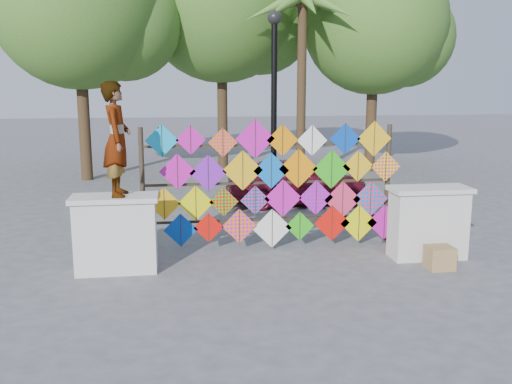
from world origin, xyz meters
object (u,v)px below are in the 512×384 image
vendor_woman (117,139)px  sedan (297,181)px  kite_rack (277,185)px  lamppost (274,101)px

vendor_woman → sedan: (3.93, 4.66, -1.58)m
kite_rack → sedan: bearing=72.4°
kite_rack → lamppost: bearing=82.7°
sedan → lamppost: bearing=159.9°
kite_rack → sedan: size_ratio=1.37×
sedan → lamppost: size_ratio=0.80×
sedan → lamppost: (-1.02, -2.46, 2.08)m
lamppost → vendor_woman: bearing=-142.9°
kite_rack → vendor_woman: 3.06m
vendor_woman → kite_rack: bearing=-70.2°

